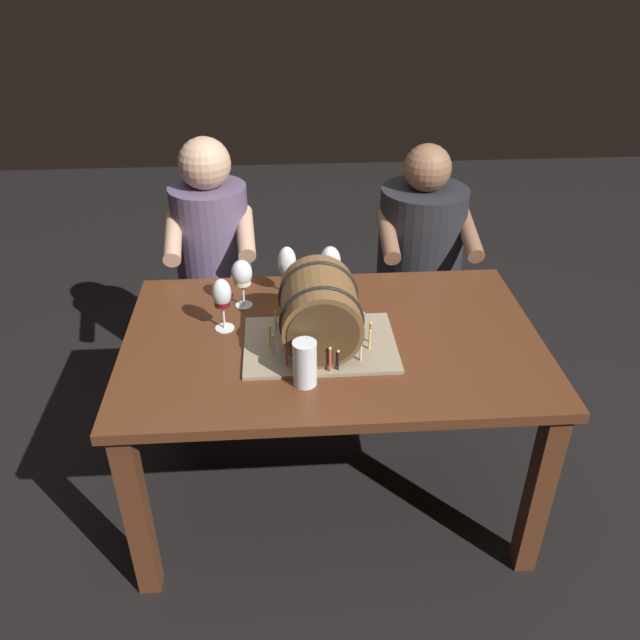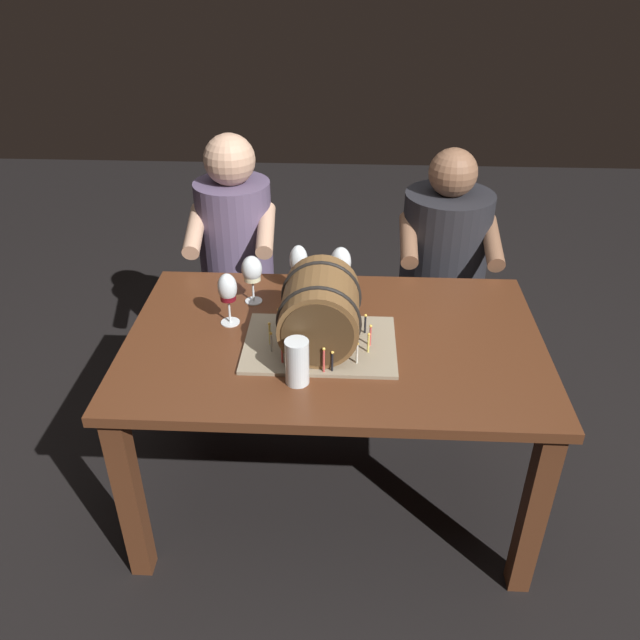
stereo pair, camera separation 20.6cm
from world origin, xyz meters
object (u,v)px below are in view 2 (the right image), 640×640
at_px(barrel_cake, 320,313).
at_px(wine_glass_amber, 341,265).
at_px(wine_glass_empty, 299,261).
at_px(beer_pint, 297,364).
at_px(person_seated_right, 441,280).
at_px(dining_table, 334,363).
at_px(wine_glass_white, 252,271).
at_px(wine_glass_red, 228,290).
at_px(person_seated_left, 238,275).

bearing_deg(barrel_cake, wine_glass_amber, 79.60).
xyz_separation_m(wine_glass_empty, wine_glass_amber, (0.15, -0.04, 0.01)).
distance_m(beer_pint, person_seated_right, 1.18).
bearing_deg(wine_glass_empty, wine_glass_amber, -14.22).
height_order(dining_table, barrel_cake, barrel_cake).
bearing_deg(wine_glass_amber, barrel_cake, -100.40).
bearing_deg(barrel_cake, person_seated_right, 58.17).
distance_m(dining_table, person_seated_right, 0.89).
bearing_deg(beer_pint, wine_glass_white, 112.75).
relative_size(wine_glass_red, wine_glass_amber, 0.93).
bearing_deg(wine_glass_red, beer_pint, -51.24).
bearing_deg(barrel_cake, beer_pint, -106.56).
xyz_separation_m(wine_glass_amber, person_seated_right, (0.44, 0.49, -0.32)).
bearing_deg(beer_pint, wine_glass_red, 128.76).
xyz_separation_m(barrel_cake, person_seated_left, (-0.41, 0.81, -0.30)).
height_order(wine_glass_white, person_seated_right, person_seated_right).
bearing_deg(dining_table, wine_glass_empty, 114.66).
distance_m(wine_glass_red, beer_pint, 0.42).
relative_size(wine_glass_red, beer_pint, 1.30).
relative_size(wine_glass_white, person_seated_right, 0.16).
bearing_deg(barrel_cake, wine_glass_empty, 105.06).
bearing_deg(dining_table, wine_glass_amber, 87.10).
relative_size(barrel_cake, wine_glass_white, 2.71).
height_order(wine_glass_white, person_seated_left, person_seated_left).
relative_size(person_seated_left, person_seated_right, 1.04).
xyz_separation_m(dining_table, beer_pint, (-0.10, -0.25, 0.17)).
distance_m(dining_table, wine_glass_white, 0.44).
relative_size(wine_glass_empty, person_seated_right, 0.17).
height_order(dining_table, person_seated_left, person_seated_left).
bearing_deg(wine_glass_white, wine_glass_empty, 26.39).
height_order(wine_glass_empty, wine_glass_red, same).
relative_size(dining_table, wine_glass_empty, 7.29).
bearing_deg(wine_glass_white, person_seated_right, 34.95).
bearing_deg(beer_pint, person_seated_left, 109.37).
xyz_separation_m(dining_table, wine_glass_red, (-0.36, 0.08, 0.23)).
relative_size(wine_glass_red, person_seated_left, 0.16).
bearing_deg(wine_glass_amber, wine_glass_empty, 165.78).
distance_m(wine_glass_red, wine_glass_amber, 0.42).
relative_size(wine_glass_white, wine_glass_red, 0.96).
bearing_deg(wine_glass_white, wine_glass_red, -112.16).
height_order(wine_glass_white, beer_pint, wine_glass_white).
relative_size(wine_glass_white, wine_glass_amber, 0.89).
height_order(barrel_cake, wine_glass_empty, barrel_cake).
bearing_deg(wine_glass_amber, wine_glass_white, -172.62).
height_order(beer_pint, person_seated_right, person_seated_right).
xyz_separation_m(dining_table, wine_glass_amber, (0.01, 0.27, 0.24)).
relative_size(dining_table, wine_glass_amber, 6.77).
xyz_separation_m(dining_table, person_seated_left, (-0.46, 0.76, -0.07)).
height_order(wine_glass_white, wine_glass_amber, wine_glass_amber).
bearing_deg(wine_glass_amber, person_seated_right, 47.86).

